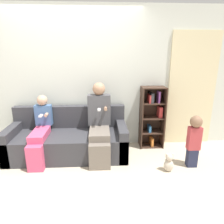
% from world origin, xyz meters
% --- Properties ---
extents(ground_plane, '(14.00, 14.00, 0.00)m').
position_xyz_m(ground_plane, '(0.00, 0.00, 0.00)').
color(ground_plane, beige).
extents(back_wall, '(10.00, 0.06, 2.55)m').
position_xyz_m(back_wall, '(0.00, 0.94, 1.27)').
color(back_wall, silver).
rests_on(back_wall, ground_plane).
extents(curtain_panel, '(0.90, 0.04, 2.13)m').
position_xyz_m(curtain_panel, '(2.22, 0.89, 1.06)').
color(curtain_panel, beige).
rests_on(curtain_panel, ground_plane).
extents(couch, '(2.01, 0.81, 0.81)m').
position_xyz_m(couch, '(-0.08, 0.50, 0.27)').
color(couch, '#38383D').
rests_on(couch, ground_plane).
extents(adult_seated, '(0.39, 0.79, 1.26)m').
position_xyz_m(adult_seated, '(0.47, 0.43, 0.65)').
color(adult_seated, '#70665B').
rests_on(adult_seated, ground_plane).
extents(child_seated, '(0.28, 0.80, 1.05)m').
position_xyz_m(child_seated, '(-0.51, 0.37, 0.53)').
color(child_seated, '#DB4C75').
rests_on(child_seated, ground_plane).
extents(toddler_standing, '(0.19, 0.18, 0.84)m').
position_xyz_m(toddler_standing, '(1.92, -0.01, 0.48)').
color(toddler_standing, '#232842').
rests_on(toddler_standing, ground_plane).
extents(bookshelf, '(0.44, 0.30, 1.15)m').
position_xyz_m(bookshelf, '(1.46, 0.79, 0.60)').
color(bookshelf, '#3D281E').
rests_on(bookshelf, ground_plane).
extents(teddy_bear, '(0.15, 0.12, 0.30)m').
position_xyz_m(teddy_bear, '(1.51, -0.12, 0.14)').
color(teddy_bear, beige).
rests_on(teddy_bear, ground_plane).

